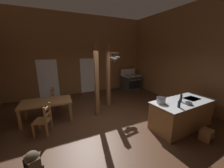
% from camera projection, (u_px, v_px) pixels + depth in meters
% --- Properties ---
extents(ground_plane, '(8.66, 8.80, 0.10)m').
position_uv_depth(ground_plane, '(109.00, 126.00, 4.67)').
color(ground_plane, '#422819').
extents(wall_back, '(8.66, 0.14, 4.45)m').
position_uv_depth(wall_back, '(80.00, 56.00, 7.67)').
color(wall_back, brown).
rests_on(wall_back, ground_plane).
extents(wall_right, '(0.14, 8.80, 4.45)m').
position_uv_depth(wall_right, '(192.00, 57.00, 5.80)').
color(wall_right, brown).
rests_on(wall_right, ground_plane).
extents(glazed_door_back_left, '(1.00, 0.01, 2.05)m').
position_uv_depth(glazed_door_back_left, '(48.00, 79.00, 7.15)').
color(glazed_door_back_left, white).
rests_on(glazed_door_back_left, ground_plane).
extents(glazed_panel_back_right, '(0.84, 0.01, 2.05)m').
position_uv_depth(glazed_panel_back_right, '(88.00, 76.00, 8.06)').
color(glazed_panel_back_right, white).
rests_on(glazed_panel_back_right, ground_plane).
extents(kitchen_island, '(2.21, 1.07, 0.92)m').
position_uv_depth(kitchen_island, '(181.00, 114.00, 4.45)').
color(kitchen_island, olive).
rests_on(kitchen_island, ground_plane).
extents(stove_range, '(1.20, 0.90, 1.32)m').
position_uv_depth(stove_range, '(131.00, 82.00, 8.72)').
color(stove_range, '#323232').
rests_on(stove_range, ground_plane).
extents(support_post_with_pot_rack, '(0.70, 0.29, 2.80)m').
position_uv_depth(support_post_with_pot_rack, '(109.00, 73.00, 5.91)').
color(support_post_with_pot_rack, brown).
rests_on(support_post_with_pot_rack, ground_plane).
extents(support_post_center, '(0.14, 0.14, 2.80)m').
position_uv_depth(support_post_center, '(97.00, 80.00, 5.07)').
color(support_post_center, brown).
rests_on(support_post_center, ground_plane).
extents(step_stool, '(0.41, 0.35, 0.30)m').
position_uv_depth(step_stool, '(206.00, 134.00, 3.83)').
color(step_stool, olive).
rests_on(step_stool, ground_plane).
extents(dining_table, '(1.77, 1.03, 0.74)m').
position_uv_depth(dining_table, '(47.00, 103.00, 4.81)').
color(dining_table, olive).
rests_on(dining_table, ground_plane).
extents(ladderback_chair_near_window, '(0.53, 0.53, 0.95)m').
position_uv_depth(ladderback_chair_near_window, '(56.00, 99.00, 5.81)').
color(ladderback_chair_near_window, olive).
rests_on(ladderback_chair_near_window, ground_plane).
extents(ladderback_chair_by_post, '(0.57, 0.57, 0.95)m').
position_uv_depth(ladderback_chair_by_post, '(44.00, 120.00, 4.05)').
color(ladderback_chair_by_post, olive).
rests_on(ladderback_chair_by_post, ground_plane).
extents(backpack, '(0.37, 0.38, 0.60)m').
position_uv_depth(backpack, '(33.00, 164.00, 2.66)').
color(backpack, '#4C4233').
rests_on(backpack, ground_plane).
extents(stockpot_on_counter, '(0.35, 0.28, 0.18)m').
position_uv_depth(stockpot_on_counter, '(161.00, 100.00, 4.13)').
color(stockpot_on_counter, '#B7BABF').
rests_on(stockpot_on_counter, kitchen_island).
extents(mixing_bowl_on_counter, '(0.20, 0.20, 0.07)m').
position_uv_depth(mixing_bowl_on_counter, '(189.00, 103.00, 4.04)').
color(mixing_bowl_on_counter, slate).
rests_on(mixing_bowl_on_counter, kitchen_island).
extents(bottle_tall_on_counter, '(0.08, 0.08, 0.26)m').
position_uv_depth(bottle_tall_on_counter, '(179.00, 104.00, 3.82)').
color(bottle_tall_on_counter, '#1E2328').
rests_on(bottle_tall_on_counter, kitchen_island).
extents(bottle_short_on_counter, '(0.07, 0.07, 0.32)m').
position_uv_depth(bottle_short_on_counter, '(181.00, 98.00, 4.24)').
color(bottle_short_on_counter, '#1E2328').
rests_on(bottle_short_on_counter, kitchen_island).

